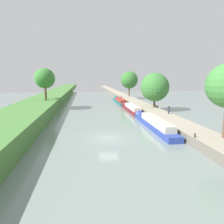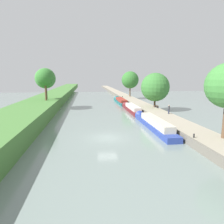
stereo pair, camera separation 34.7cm
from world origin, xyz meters
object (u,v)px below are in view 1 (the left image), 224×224
narrowboat_blue (154,123)px  narrowboat_maroon (131,108)px  person_walking (169,109)px  mooring_bollard_near (195,136)px  park_bench (156,106)px  narrowboat_teal (120,101)px  mooring_bollard_far (122,97)px

narrowboat_blue → narrowboat_maroon: 15.24m
person_walking → mooring_bollard_near: size_ratio=3.69×
mooring_bollard_near → park_bench: (3.44, 22.09, 0.12)m
narrowboat_teal → narrowboat_maroon: bearing=-89.8°
narrowboat_teal → mooring_bollard_near: size_ratio=34.42×
narrowboat_teal → mooring_bollard_near: (1.83, -38.84, 0.60)m
narrowboat_maroon → person_walking: person_walking is taller
narrowboat_teal → park_bench: 17.58m
mooring_bollard_far → park_bench: park_bench is taller
narrowboat_maroon → mooring_bollard_far: bearing=85.4°
person_walking → park_bench: size_ratio=1.11×
narrowboat_blue → park_bench: 14.50m
mooring_bollard_near → mooring_bollard_far: (0.00, 45.86, 0.00)m
mooring_bollard_far → park_bench: bearing=-81.8°
narrowboat_blue → park_bench: size_ratio=10.68×
narrowboat_maroon → mooring_bollard_far: (1.77, 22.03, 0.55)m
mooring_bollard_near → park_bench: bearing=81.2°
narrowboat_maroon → narrowboat_teal: size_ratio=0.91×
park_bench → narrowboat_teal: bearing=107.4°
narrowboat_blue → narrowboat_maroon: size_ratio=1.13×
person_walking → park_bench: bearing=87.1°
narrowboat_maroon → narrowboat_teal: (-0.06, 15.02, -0.05)m
person_walking → mooring_bollard_far: 31.53m
narrowboat_teal → person_walking: (4.88, -24.36, 1.25)m
person_walking → narrowboat_teal: bearing=101.3°
person_walking → mooring_bollard_far: bearing=95.6°
person_walking → park_bench: 7.63m
narrowboat_maroon → mooring_bollard_near: bearing=-85.8°
narrowboat_teal → mooring_bollard_near: 38.89m
narrowboat_blue → mooring_bollard_near: 8.79m
narrowboat_maroon → person_walking: size_ratio=8.51×
narrowboat_maroon → park_bench: (5.21, -1.74, 0.67)m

